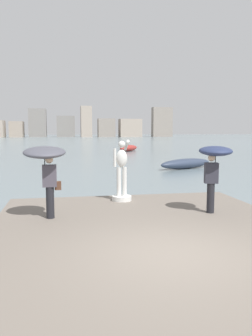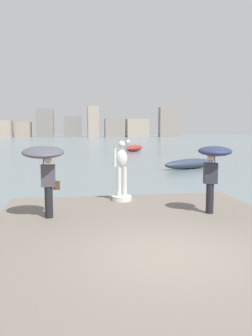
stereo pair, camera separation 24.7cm
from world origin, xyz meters
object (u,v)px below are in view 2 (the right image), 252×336
object	(u,v)px
boat_mid	(190,164)
boat_far	(134,148)
onlooker_left	(44,160)
onlooker_right	(214,160)
statue_white_figure	(122,177)

from	to	relation	value
boat_mid	boat_far	xyz separation A→B (m)	(-0.16, 22.04, 0.05)
onlooker_left	boat_mid	bearing A→B (deg)	57.16
boat_mid	onlooker_left	bearing A→B (deg)	-122.84
boat_far	onlooker_right	bearing A→B (deg)	-96.92
onlooker_right	onlooker_left	bearing A→B (deg)	177.35
boat_far	statue_white_figure	bearing A→B (deg)	-101.16
onlooker_left	onlooker_right	xyz separation A→B (m)	(4.79, -0.22, -0.05)
statue_white_figure	onlooker_left	bearing A→B (deg)	-140.60
statue_white_figure	boat_mid	xyz separation A→B (m)	(6.99, 12.59, -0.86)
boat_mid	onlooker_right	bearing A→B (deg)	-107.36
statue_white_figure	boat_mid	bearing A→B (deg)	60.98
boat_mid	statue_white_figure	bearing A→B (deg)	-119.02
onlooker_left	statue_white_figure	bearing A→B (deg)	39.40
onlooker_left	boat_far	xyz separation A→B (m)	(9.26, 36.63, -1.58)
onlooker_left	boat_far	size ratio (longest dim) A/B	0.46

